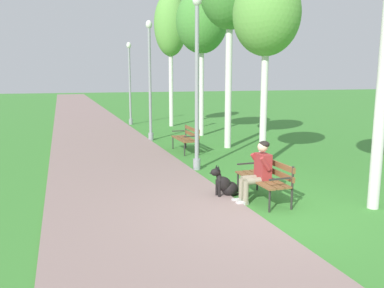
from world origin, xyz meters
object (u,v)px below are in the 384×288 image
object	(u,v)px
park_bench_near	(266,176)
lamp_post_far	(130,83)
person_seated_on_near_bench	(258,169)
lamp_post_mid	(150,80)
birch_tree_second	(267,16)
lamp_post_near	(197,82)
dog_black	(226,185)
birch_tree_fifth	(171,26)
birch_tree_fourth	(202,22)
park_bench_mid	(187,137)

from	to	relation	value
park_bench_near	lamp_post_far	bearing A→B (deg)	91.64
lamp_post_far	person_seated_on_near_bench	bearing A→B (deg)	-89.22
lamp_post_mid	birch_tree_second	size ratio (longest dim) A/B	0.88
person_seated_on_near_bench	lamp_post_near	distance (m)	3.48
dog_black	birch_tree_fifth	size ratio (longest dim) A/B	0.13
park_bench_near	birch_tree_fourth	size ratio (longest dim) A/B	0.24
birch_tree_second	birch_tree_fifth	size ratio (longest dim) A/B	0.80
person_seated_on_near_bench	dog_black	world-z (taller)	person_seated_on_near_bench
person_seated_on_near_bench	birch_tree_fifth	size ratio (longest dim) A/B	0.19
lamp_post_near	lamp_post_mid	world-z (taller)	lamp_post_mid
lamp_post_far	lamp_post_near	bearing A→B (deg)	-90.31
birch_tree_fourth	lamp_post_mid	bearing A→B (deg)	-166.33
park_bench_mid	birch_tree_fifth	world-z (taller)	birch_tree_fifth
birch_tree_fourth	birch_tree_fifth	distance (m)	3.63
dog_black	lamp_post_mid	bearing A→B (deg)	88.87
lamp_post_mid	birch_tree_fourth	bearing A→B (deg)	13.67
lamp_post_near	birch_tree_fourth	size ratio (longest dim) A/B	0.75
park_bench_near	birch_tree_fifth	xyz separation A→B (m)	(1.49, 12.50, 4.52)
lamp_post_mid	lamp_post_far	size ratio (longest dim) A/B	1.08
dog_black	birch_tree_second	distance (m)	5.09
person_seated_on_near_bench	lamp_post_mid	bearing A→B (deg)	92.28
lamp_post_mid	birch_tree_second	bearing A→B (deg)	-69.37
park_bench_near	person_seated_on_near_bench	xyz separation A→B (m)	(-0.21, -0.04, 0.17)
park_bench_near	person_seated_on_near_bench	distance (m)	0.27
birch_tree_fourth	birch_tree_fifth	bearing A→B (deg)	95.44
dog_black	lamp_post_near	world-z (taller)	lamp_post_near
lamp_post_mid	park_bench_near	bearing A→B (deg)	-86.29
dog_black	birch_tree_second	xyz separation A→B (m)	(2.20, 2.43, 3.89)
lamp_post_near	park_bench_near	bearing A→B (deg)	-81.34
person_seated_on_near_bench	birch_tree_fourth	xyz separation A→B (m)	(2.04, 8.94, 4.09)
park_bench_mid	dog_black	distance (m)	5.15
person_seated_on_near_bench	birch_tree_second	bearing A→B (deg)	59.67
birch_tree_fifth	lamp_post_near	bearing A→B (deg)	-101.54
park_bench_mid	lamp_post_mid	size ratio (longest dim) A/B	0.32
lamp_post_far	birch_tree_fourth	size ratio (longest dim) A/B	0.70
lamp_post_far	dog_black	bearing A→B (deg)	-91.28
park_bench_mid	lamp_post_far	bearing A→B (deg)	93.31
park_bench_mid	birch_tree_fifth	bearing A→B (deg)	78.62
dog_black	lamp_post_near	bearing A→B (deg)	84.57
lamp_post_near	birch_tree_fifth	world-z (taller)	birch_tree_fifth
dog_black	lamp_post_far	size ratio (longest dim) A/B	0.19
park_bench_near	lamp_post_mid	distance (m)	8.55
birch_tree_second	dog_black	bearing A→B (deg)	-132.17
park_bench_mid	birch_tree_fourth	bearing A→B (deg)	62.56
park_bench_near	birch_tree_second	distance (m)	4.88
park_bench_near	park_bench_mid	size ratio (longest dim) A/B	1.00
lamp_post_near	birch_tree_second	xyz separation A→B (m)	(1.96, -0.10, 1.76)
dog_black	birch_tree_second	world-z (taller)	birch_tree_second
lamp_post_far	birch_tree_fourth	world-z (taller)	birch_tree_fourth
lamp_post_mid	person_seated_on_near_bench	bearing A→B (deg)	-87.72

